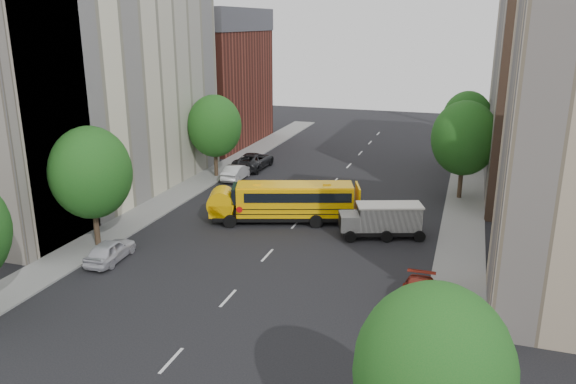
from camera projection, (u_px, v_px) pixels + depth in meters
The scene contains 18 objects.
ground at pixel (278, 244), 36.95m from camera, with size 120.00×120.00×0.00m, color black.
sidewalk_left at pixel (163, 204), 44.91m from camera, with size 3.00×80.00×0.12m, color slate.
sidewalk_right at pixel (462, 237), 38.04m from camera, with size 3.00×80.00×0.12m, color slate.
lane_markings at pixel (318, 200), 46.03m from camera, with size 0.15×64.00×0.01m, color silver.
building_left_cream at pixel (89, 74), 44.86m from camera, with size 10.00×26.00×20.00m, color beige.
building_left_redbrick at pixel (211, 88), 65.88m from camera, with size 10.00×15.00×13.00m, color maroon.
building_right_far at pixel (557, 84), 47.13m from camera, with size 10.00×22.00×18.00m, color tan.
street_tree_1 at pixel (91, 173), 35.15m from camera, with size 5.12×5.12×7.90m.
street_tree_2 at pixel (215, 126), 51.55m from camera, with size 4.99×4.99×7.71m.
street_tree_3 at pixel (433, 372), 16.00m from camera, with size 4.61×4.61×7.11m.
street_tree_4 at pixel (464, 138), 44.91m from camera, with size 5.25×5.25×8.10m.
street_tree_5 at pixel (467, 119), 55.92m from camera, with size 4.86×4.86×7.51m.
school_bus at pixel (284, 200), 40.57m from camera, with size 10.56×5.49×2.93m.
safari_truck at pixel (382, 220), 37.85m from camera, with size 5.70×3.54×2.31m.
parked_car_0 at pixel (110, 250), 34.13m from camera, with size 1.62×4.03×1.37m, color silver.
parked_car_1 at pixel (237, 172), 51.85m from camera, with size 1.50×4.29×1.41m, color silver.
parked_car_2 at pixel (254, 161), 55.70m from camera, with size 2.67×5.80×1.61m, color black.
parked_car_3 at pixel (417, 298), 28.37m from camera, with size 1.78×4.38×1.27m, color maroon.
Camera 1 is at (11.37, -32.42, 14.03)m, focal length 35.00 mm.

